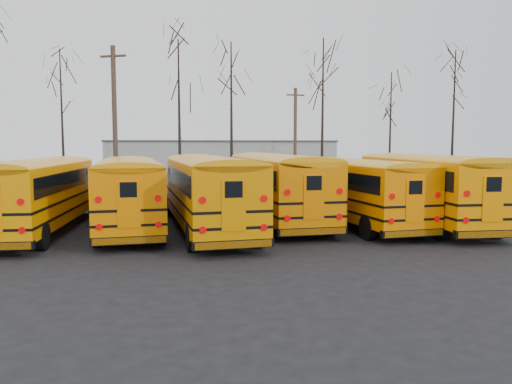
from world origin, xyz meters
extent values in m
plane|color=black|center=(0.00, 0.00, 0.00)|extent=(120.00, 120.00, 0.00)
cube|color=gray|center=(0.00, 12.00, 1.00)|extent=(40.00, 0.04, 2.00)
cube|color=#B2B3AE|center=(2.00, 32.00, 2.00)|extent=(22.00, 8.00, 4.00)
cylinder|color=black|center=(-7.70, -0.14, 0.52)|extent=(0.35, 1.05, 1.03)
cylinder|color=black|center=(-9.53, 8.65, 0.52)|extent=(0.35, 1.05, 1.03)
cylinder|color=black|center=(-7.20, 8.51, 0.52)|extent=(0.35, 1.05, 1.03)
cube|color=#F49000|center=(-8.67, 3.28, 1.73)|extent=(3.13, 9.73, 2.42)
cube|color=#F49000|center=(-8.34, 8.94, 1.03)|extent=(2.42, 1.89, 1.03)
cube|color=black|center=(-8.68, 3.07, 2.27)|extent=(3.11, 8.70, 0.72)
cube|color=black|center=(-8.62, 4.15, 0.98)|extent=(3.27, 11.50, 0.09)
cube|color=black|center=(-8.62, 4.15, 1.50)|extent=(3.27, 11.50, 0.09)
cube|color=black|center=(-8.29, 9.76, 0.46)|extent=(2.48, 0.35, 0.27)
cylinder|color=#B20505|center=(-7.97, -1.59, 0.98)|extent=(0.23, 0.05, 0.23)
cylinder|color=#B20505|center=(-7.97, -1.59, 1.91)|extent=(0.23, 0.05, 0.23)
cylinder|color=black|center=(-5.89, 0.09, 0.52)|extent=(0.36, 1.05, 1.03)
cylinder|color=black|center=(-3.56, 0.26, 0.52)|extent=(0.36, 1.05, 1.03)
cylinder|color=black|center=(-6.53, 8.74, 0.52)|extent=(0.36, 1.05, 1.03)
cylinder|color=black|center=(-4.20, 8.91, 0.52)|extent=(0.36, 1.05, 1.03)
cube|color=orange|center=(-4.97, 3.52, 1.73)|extent=(3.28, 9.76, 2.43)
cube|color=orange|center=(-5.39, 9.19, 1.03)|extent=(2.45, 1.92, 1.03)
cube|color=black|center=(-4.96, 3.32, 2.27)|extent=(3.25, 8.74, 0.72)
cube|color=black|center=(-5.04, 4.40, 0.98)|extent=(3.44, 11.54, 0.09)
cube|color=black|center=(-5.04, 4.40, 1.50)|extent=(3.44, 11.54, 0.09)
cube|color=black|center=(-4.62, -1.16, 0.46)|extent=(2.65, 0.42, 0.29)
cube|color=black|center=(-5.45, 10.01, 0.46)|extent=(2.49, 0.39, 0.27)
cube|color=orange|center=(-4.62, -1.27, 1.70)|extent=(0.78, 0.10, 1.60)
cylinder|color=#B20505|center=(-5.59, -1.36, 0.98)|extent=(0.23, 0.06, 0.23)
cylinder|color=#B20505|center=(-3.64, -1.21, 0.98)|extent=(0.23, 0.06, 0.23)
cylinder|color=#B20505|center=(-5.59, -1.36, 1.91)|extent=(0.23, 0.06, 0.23)
cylinder|color=#B20505|center=(-3.64, -1.21, 1.91)|extent=(0.23, 0.06, 0.23)
cylinder|color=black|center=(-2.52, -1.26, 0.53)|extent=(0.38, 1.09, 1.07)
cylinder|color=black|center=(-0.11, -1.08, 0.53)|extent=(0.38, 1.09, 1.07)
cylinder|color=black|center=(-3.21, 7.69, 0.53)|extent=(0.38, 1.09, 1.07)
cylinder|color=black|center=(-0.80, 7.88, 0.53)|extent=(0.38, 1.09, 1.07)
cube|color=orange|center=(-1.58, 2.29, 1.79)|extent=(3.43, 10.12, 2.51)
cube|color=orange|center=(-2.04, 8.16, 1.07)|extent=(2.54, 2.00, 1.07)
cube|color=black|center=(-1.57, 2.08, 2.35)|extent=(3.39, 9.06, 0.75)
cube|color=black|center=(-1.65, 3.20, 1.02)|extent=(3.61, 11.96, 0.10)
cube|color=black|center=(-1.65, 3.20, 1.55)|extent=(3.61, 11.96, 0.10)
cube|color=black|center=(-1.21, -2.56, 0.48)|extent=(2.75, 0.45, 0.30)
cube|color=black|center=(-2.10, 9.01, 0.48)|extent=(2.58, 0.41, 0.28)
cube|color=orange|center=(-1.20, -2.67, 1.76)|extent=(0.80, 0.10, 1.66)
cylinder|color=#B20505|center=(-2.21, -2.76, 1.02)|extent=(0.24, 0.06, 0.24)
cylinder|color=#B20505|center=(-0.19, -2.61, 1.02)|extent=(0.24, 0.06, 0.24)
cylinder|color=#B20505|center=(-2.21, -2.76, 1.98)|extent=(0.24, 0.06, 0.24)
cylinder|color=#B20505|center=(-0.19, -2.61, 1.98)|extent=(0.24, 0.06, 0.24)
cylinder|color=black|center=(0.77, 0.67, 0.54)|extent=(0.35, 1.09, 1.08)
cylinder|color=black|center=(3.21, 0.79, 0.54)|extent=(0.35, 1.09, 1.08)
cylinder|color=black|center=(0.35, 9.73, 0.54)|extent=(0.35, 1.09, 1.08)
cylinder|color=black|center=(2.78, 9.84, 0.54)|extent=(0.35, 1.09, 1.08)
cube|color=orange|center=(1.83, 4.24, 1.81)|extent=(3.17, 10.15, 2.54)
cube|color=orange|center=(1.55, 10.16, 1.08)|extent=(2.51, 1.95, 1.08)
cube|color=black|center=(1.84, 4.02, 2.37)|extent=(3.16, 9.08, 0.76)
cube|color=black|center=(1.78, 5.15, 1.03)|extent=(3.29, 12.01, 0.10)
cube|color=black|center=(1.78, 5.15, 1.56)|extent=(3.29, 12.01, 0.10)
cube|color=black|center=(2.06, -0.67, 0.49)|extent=(2.77, 0.37, 0.30)
cube|color=black|center=(1.51, 11.03, 0.49)|extent=(2.60, 0.34, 0.28)
cube|color=orange|center=(2.06, -0.79, 1.78)|extent=(0.81, 0.08, 1.67)
cylinder|color=#B20505|center=(1.04, -0.85, 1.03)|extent=(0.24, 0.05, 0.24)
cylinder|color=#B20505|center=(3.09, -0.75, 1.03)|extent=(0.24, 0.05, 0.24)
cylinder|color=#B20505|center=(1.04, -0.85, 2.00)|extent=(0.24, 0.05, 0.24)
cylinder|color=#B20505|center=(3.09, -0.75, 2.00)|extent=(0.24, 0.05, 0.24)
cylinder|color=black|center=(4.41, -0.33, 0.51)|extent=(0.38, 1.03, 1.01)
cylinder|color=black|center=(6.68, -0.12, 0.51)|extent=(0.38, 1.03, 1.01)
cylinder|color=black|center=(3.62, 8.12, 0.51)|extent=(0.38, 1.03, 1.01)
cylinder|color=black|center=(5.90, 8.33, 0.51)|extent=(0.38, 1.03, 1.01)
cube|color=orange|center=(5.24, 3.04, 1.69)|extent=(3.39, 9.59, 2.37)
cube|color=orange|center=(4.73, 8.57, 1.01)|extent=(2.42, 1.92, 1.01)
cube|color=black|center=(5.26, 2.84, 2.22)|extent=(3.33, 8.59, 0.71)
cube|color=black|center=(5.16, 3.90, 0.96)|extent=(3.58, 11.32, 0.09)
cube|color=black|center=(5.16, 3.90, 1.46)|extent=(3.58, 11.32, 0.09)
cube|color=black|center=(5.67, -1.53, 0.45)|extent=(2.60, 0.46, 0.28)
cube|color=black|center=(4.65, 9.38, 0.45)|extent=(2.43, 0.43, 0.26)
cube|color=orange|center=(5.68, -1.65, 1.67)|extent=(0.76, 0.11, 1.57)
cylinder|color=#B20505|center=(4.73, -1.74, 0.96)|extent=(0.23, 0.06, 0.22)
cylinder|color=#B20505|center=(6.64, -1.57, 0.96)|extent=(0.23, 0.06, 0.22)
cylinder|color=#B20505|center=(4.73, -1.74, 1.87)|extent=(0.23, 0.06, 0.22)
cylinder|color=#B20505|center=(6.64, -1.57, 1.87)|extent=(0.23, 0.06, 0.22)
cylinder|color=black|center=(7.13, -0.89, 0.54)|extent=(0.34, 1.09, 1.08)
cylinder|color=black|center=(9.57, -0.99, 0.54)|extent=(0.34, 1.09, 1.08)
cylinder|color=black|center=(7.48, 8.15, 0.54)|extent=(0.34, 1.09, 1.08)
cylinder|color=black|center=(9.91, 8.06, 0.54)|extent=(0.34, 1.09, 1.08)
cube|color=orange|center=(8.48, 2.56, 1.80)|extent=(3.07, 10.11, 2.53)
cube|color=orange|center=(8.71, 8.48, 1.08)|extent=(2.49, 1.92, 1.08)
cube|color=black|center=(8.47, 2.34, 2.37)|extent=(3.07, 9.04, 0.75)
cube|color=black|center=(8.52, 3.47, 1.02)|extent=(3.17, 11.96, 0.10)
cube|color=black|center=(8.52, 3.47, 1.56)|extent=(3.17, 11.96, 0.10)
cube|color=black|center=(8.30, -2.34, 0.48)|extent=(2.76, 0.34, 0.30)
cube|color=black|center=(8.74, 9.34, 0.48)|extent=(2.59, 0.31, 0.28)
cube|color=orange|center=(8.29, -2.46, 1.78)|extent=(0.81, 0.07, 1.67)
cylinder|color=#B20505|center=(7.27, -2.43, 1.02)|extent=(0.24, 0.05, 0.24)
cylinder|color=#B20505|center=(7.27, -2.43, 1.99)|extent=(0.24, 0.05, 0.24)
cylinder|color=#483529|center=(-6.67, 15.66, 5.07)|extent=(0.32, 0.32, 10.14)
cube|color=#483529|center=(-6.67, 15.66, 9.47)|extent=(1.71, 0.85, 0.14)
cylinder|color=brown|center=(6.20, 17.97, 3.96)|extent=(0.25, 0.25, 7.93)
cube|color=brown|center=(6.20, 17.97, 7.40)|extent=(1.41, 0.31, 0.11)
cone|color=black|center=(-10.29, 17.31, 5.06)|extent=(0.26, 0.26, 10.12)
cone|color=black|center=(-2.48, 14.66, 5.26)|extent=(0.26, 0.26, 10.51)
cone|color=black|center=(1.37, 17.92, 5.56)|extent=(0.26, 0.26, 11.12)
cone|color=black|center=(7.15, 14.29, 5.43)|extent=(0.26, 0.26, 10.87)
cone|color=black|center=(13.44, 17.21, 4.58)|extent=(0.26, 0.26, 9.16)
cone|color=black|center=(18.35, 16.72, 5.44)|extent=(0.26, 0.26, 10.88)
camera|label=1|loc=(-3.30, -18.60, 3.76)|focal=35.00mm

